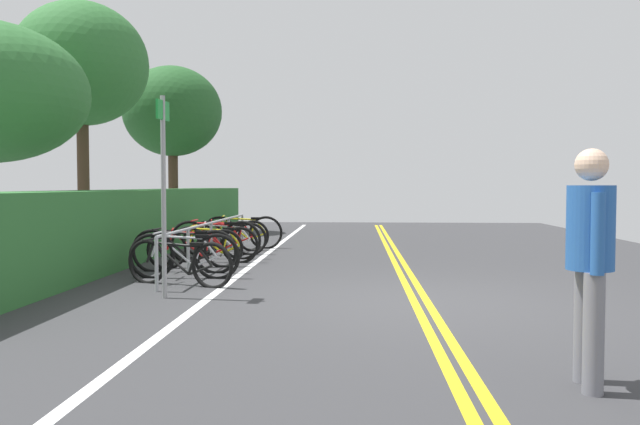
# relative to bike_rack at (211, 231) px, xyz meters

# --- Properties ---
(ground_plane) EXTENTS (32.69, 12.30, 0.05)m
(ground_plane) POSITION_rel_bike_rack_xyz_m (-3.68, -3.44, -0.60)
(ground_plane) COLOR #353538
(centre_line_yellow_inner) EXTENTS (29.43, 0.10, 0.00)m
(centre_line_yellow_inner) POSITION_rel_bike_rack_xyz_m (-3.68, -3.52, -0.57)
(centre_line_yellow_inner) COLOR gold
(centre_line_yellow_inner) RESTS_ON ground_plane
(centre_line_yellow_outer) EXTENTS (29.43, 0.10, 0.00)m
(centre_line_yellow_outer) POSITION_rel_bike_rack_xyz_m (-3.68, -3.36, -0.57)
(centre_line_yellow_outer) COLOR gold
(centre_line_yellow_outer) RESTS_ON ground_plane
(bike_lane_stripe_white) EXTENTS (29.43, 0.12, 0.00)m
(bike_lane_stripe_white) POSITION_rel_bike_rack_xyz_m (-3.68, -0.81, -0.57)
(bike_lane_stripe_white) COLOR white
(bike_lane_stripe_white) RESTS_ON ground_plane
(bike_rack) EXTENTS (6.34, 0.05, 0.75)m
(bike_rack) POSITION_rel_bike_rack_xyz_m (0.00, 0.00, 0.00)
(bike_rack) COLOR #9EA0A5
(bike_rack) RESTS_ON ground_plane
(bicycle_0) EXTENTS (0.68, 1.69, 0.69)m
(bicycle_0) POSITION_rel_bike_rack_xyz_m (-2.61, -0.15, -0.25)
(bicycle_0) COLOR black
(bicycle_0) RESTS_ON ground_plane
(bicycle_1) EXTENTS (0.46, 1.72, 0.74)m
(bicycle_1) POSITION_rel_bike_rack_xyz_m (-1.94, -0.04, -0.23)
(bicycle_1) COLOR black
(bicycle_1) RESTS_ON ground_plane
(bicycle_2) EXTENTS (0.46, 1.80, 0.75)m
(bicycle_2) POSITION_rel_bike_rack_xyz_m (-1.29, 0.15, -0.22)
(bicycle_2) COLOR black
(bicycle_2) RESTS_ON ground_plane
(bicycle_3) EXTENTS (0.53, 1.62, 0.71)m
(bicycle_3) POSITION_rel_bike_rack_xyz_m (-0.69, 0.11, -0.24)
(bicycle_3) COLOR black
(bicycle_3) RESTS_ON ground_plane
(bicycle_4) EXTENTS (0.46, 1.65, 0.71)m
(bicycle_4) POSITION_rel_bike_rack_xyz_m (0.03, -0.05, -0.24)
(bicycle_4) COLOR black
(bicycle_4) RESTS_ON ground_plane
(bicycle_5) EXTENTS (0.46, 1.78, 0.79)m
(bicycle_5) POSITION_rel_bike_rack_xyz_m (0.59, 0.06, -0.21)
(bicycle_5) COLOR black
(bicycle_5) RESTS_ON ground_plane
(bicycle_6) EXTENTS (0.48, 1.68, 0.71)m
(bicycle_6) POSITION_rel_bike_rack_xyz_m (1.27, 0.01, -0.24)
(bicycle_6) COLOR black
(bicycle_6) RESTS_ON ground_plane
(bicycle_7) EXTENTS (0.52, 1.65, 0.71)m
(bicycle_7) POSITION_rel_bike_rack_xyz_m (2.00, 0.05, -0.24)
(bicycle_7) COLOR black
(bicycle_7) RESTS_ON ground_plane
(bicycle_8) EXTENTS (0.46, 1.80, 0.77)m
(bicycle_8) POSITION_rel_bike_rack_xyz_m (2.59, -0.10, -0.21)
(bicycle_8) COLOR black
(bicycle_8) RESTS_ON ground_plane
(pedestrian) EXTENTS (0.49, 0.32, 1.67)m
(pedestrian) POSITION_rel_bike_rack_xyz_m (-6.86, -4.28, 0.39)
(pedestrian) COLOR slate
(pedestrian) RESTS_ON ground_plane
(sign_post_near) EXTENTS (0.36, 0.06, 2.53)m
(sign_post_near) POSITION_rel_bike_rack_xyz_m (-3.61, -0.25, 0.93)
(sign_post_near) COLOR gray
(sign_post_near) RESTS_ON ground_plane
(hedge_backdrop) EXTENTS (15.29, 1.22, 1.33)m
(hedge_backdrop) POSITION_rel_bike_rack_xyz_m (1.50, 1.84, 0.09)
(hedge_backdrop) COLOR #2D6B30
(hedge_backdrop) RESTS_ON ground_plane
(tree_far_right) EXTENTS (3.04, 3.04, 5.66)m
(tree_far_right) POSITION_rel_bike_rack_xyz_m (3.01, 3.73, 3.64)
(tree_far_right) COLOR #473323
(tree_far_right) RESTS_ON ground_plane
(tree_extra) EXTENTS (2.93, 2.93, 4.97)m
(tree_extra) POSITION_rel_bike_rack_xyz_m (7.20, 2.83, 3.04)
(tree_extra) COLOR #473323
(tree_extra) RESTS_ON ground_plane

